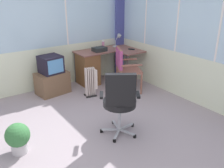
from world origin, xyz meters
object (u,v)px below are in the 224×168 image
at_px(wooden_armchair, 123,64).
at_px(office_chair, 120,99).
at_px(potted_plant, 18,137).
at_px(space_heater, 91,82).
at_px(tv_on_stand, 52,77).
at_px(tv_remote, 131,49).
at_px(desk_lamp, 119,38).
at_px(paper_tray, 99,49).
at_px(desk, 91,66).
at_px(spray_bottle, 103,44).

distance_m(wooden_armchair, office_chair, 1.71).
bearing_deg(potted_plant, space_heater, 30.60).
distance_m(office_chair, space_heater, 1.59).
xyz_separation_m(tv_on_stand, potted_plant, (-1.18, -1.65, -0.12)).
bearing_deg(tv_remote, desk_lamp, 70.52).
bearing_deg(potted_plant, tv_remote, 23.34).
relative_size(paper_tray, space_heater, 0.49).
bearing_deg(wooden_armchair, desk_lamp, 58.68).
relative_size(desk_lamp, space_heater, 0.54).
distance_m(desk, wooden_armchair, 0.90).
distance_m(desk, desk_lamp, 1.01).
distance_m(office_chair, tv_on_stand, 2.13).
bearing_deg(tv_on_stand, space_heater, -44.71).
height_order(office_chair, space_heater, office_chair).
bearing_deg(tv_on_stand, spray_bottle, 7.38).
xyz_separation_m(desk, tv_remote, (0.90, -0.37, 0.35)).
height_order(desk_lamp, paper_tray, desk_lamp).
xyz_separation_m(tv_remote, wooden_armchair, (-0.58, -0.45, -0.15)).
xyz_separation_m(wooden_armchair, tv_on_stand, (-1.29, 0.78, -0.25)).
bearing_deg(tv_on_stand, desk, 1.79).
relative_size(paper_tray, tv_on_stand, 0.36).
distance_m(tv_on_stand, potted_plant, 2.03).
bearing_deg(space_heater, tv_on_stand, 135.29).
relative_size(tv_remote, potted_plant, 0.34).
bearing_deg(office_chair, desk_lamp, 53.64).
height_order(paper_tray, wooden_armchair, wooden_armchair).
relative_size(desk, spray_bottle, 6.48).
distance_m(desk, office_chair, 2.28).
bearing_deg(potted_plant, desk_lamp, 30.04).
bearing_deg(tv_remote, potted_plant, 175.98).
height_order(desk, wooden_armchair, wooden_armchair).
distance_m(desk, paper_tray, 0.44).
xyz_separation_m(desk, office_chair, (-0.77, -2.14, 0.19)).
xyz_separation_m(tv_remote, spray_bottle, (-0.45, 0.52, 0.09)).
xyz_separation_m(office_chair, tv_on_stand, (-0.21, 2.11, -0.25)).
height_order(desk, space_heater, desk).
xyz_separation_m(desk_lamp, tv_remote, (0.06, -0.41, -0.20)).
height_order(desk_lamp, wooden_armchair, desk_lamp).
bearing_deg(spray_bottle, desk_lamp, -14.83).
xyz_separation_m(tv_remote, office_chair, (-1.67, -1.77, -0.16)).
xyz_separation_m(office_chair, potted_plant, (-1.38, 0.46, -0.37)).
bearing_deg(tv_on_stand, desk_lamp, 2.48).
bearing_deg(desk, paper_tray, -14.27).
xyz_separation_m(wooden_armchair, potted_plant, (-2.47, -0.87, -0.37)).
bearing_deg(office_chair, tv_on_stand, 95.56).
relative_size(paper_tray, potted_plant, 0.68).
relative_size(tv_remote, spray_bottle, 0.69).
bearing_deg(paper_tray, spray_bottle, 40.76).
height_order(office_chair, tv_on_stand, office_chair).
height_order(desk, potted_plant, desk).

